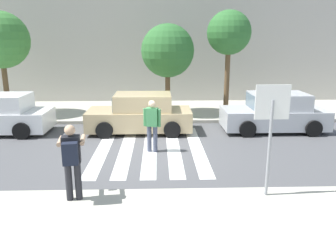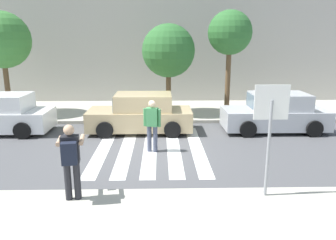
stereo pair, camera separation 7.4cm
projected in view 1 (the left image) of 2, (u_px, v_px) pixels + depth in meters
ground_plane at (150, 150)px, 10.99m from camera, size 120.00×120.00×0.00m
sidewalk_far at (153, 111)px, 16.80m from camera, size 60.00×4.80×0.14m
building_facade_far at (153, 43)px, 20.27m from camera, size 56.00×4.00×6.78m
crosswalk_stripe_0 at (103, 149)px, 11.13m from camera, size 0.44×5.20×0.01m
crosswalk_stripe_1 at (127, 149)px, 11.16m from camera, size 0.44×5.20×0.01m
crosswalk_stripe_2 at (150, 148)px, 11.18m from camera, size 0.44×5.20×0.01m
crosswalk_stripe_3 at (173, 148)px, 11.21m from camera, size 0.44×5.20×0.01m
crosswalk_stripe_4 at (197, 148)px, 11.23m from camera, size 0.44×5.20×0.01m
stop_sign at (272, 116)px, 7.13m from camera, size 0.76×0.08×2.55m
photographer_with_backpack at (72, 156)px, 7.08m from camera, size 0.66×0.90×1.72m
pedestrian_crossing at (152, 123)px, 10.66m from camera, size 0.57×0.32×1.72m
parked_car_tan at (140, 114)px, 13.03m from camera, size 4.10×1.92×1.55m
parked_car_silver at (275, 113)px, 13.20m from camera, size 4.10×1.92×1.55m
street_tree_west at (0, 40)px, 14.72m from camera, size 2.56×2.56×4.75m
street_tree_center at (168, 51)px, 15.08m from camera, size 2.45×2.45×4.21m
street_tree_east at (229, 34)px, 15.08m from camera, size 2.04×2.04×4.82m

